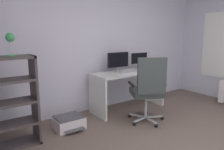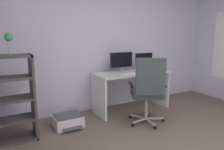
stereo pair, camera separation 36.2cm
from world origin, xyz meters
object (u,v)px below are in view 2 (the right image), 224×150
object	(u,v)px
computer_mouse	(144,71)
keyboard	(130,73)
monitor_secondary	(143,60)
office_chair	(148,88)
monitor_main	(121,61)
printer	(68,121)
desk_lamp	(9,39)
desk	(131,82)

from	to	relation	value
computer_mouse	keyboard	bearing A→B (deg)	162.91
monitor_secondary	office_chair	bearing A→B (deg)	-122.99
monitor_main	printer	distance (m)	1.50
desk_lamp	printer	size ratio (longest dim) A/B	0.64
monitor_main	computer_mouse	xyz separation A→B (m)	(0.34, -0.26, -0.20)
computer_mouse	printer	size ratio (longest dim) A/B	0.22
computer_mouse	desk_lamp	bearing A→B (deg)	170.54
monitor_main	monitor_secondary	distance (m)	0.53
desk	office_chair	world-z (taller)	office_chair
monitor_secondary	office_chair	distance (m)	1.09
desk	monitor_main	bearing A→B (deg)	143.49
desk	computer_mouse	world-z (taller)	computer_mouse
monitor_main	desk_lamp	size ratio (longest dim) A/B	1.61
monitor_secondary	keyboard	size ratio (longest dim) A/B	1.27
desk	monitor_secondary	bearing A→B (deg)	17.88
keyboard	computer_mouse	bearing A→B (deg)	-1.90
monitor_secondary	computer_mouse	xyz separation A→B (m)	(-0.19, -0.26, -0.19)
monitor_secondary	desk_lamp	world-z (taller)	desk_lamp
desk	monitor_main	xyz separation A→B (m)	(-0.16, 0.12, 0.42)
desk_lamp	printer	world-z (taller)	desk_lamp
monitor_main	printer	xyz separation A→B (m)	(-1.19, -0.28, -0.87)
keyboard	desk_lamp	world-z (taller)	desk_lamp
desk_lamp	computer_mouse	bearing A→B (deg)	2.64
keyboard	printer	xyz separation A→B (m)	(-1.24, -0.04, -0.67)
monitor_main	computer_mouse	bearing A→B (deg)	-37.38
computer_mouse	monitor_main	bearing A→B (deg)	130.51
monitor_secondary	desk	bearing A→B (deg)	-162.12
keyboard	office_chair	size ratio (longest dim) A/B	0.30
computer_mouse	printer	world-z (taller)	computer_mouse
monitor_main	computer_mouse	size ratio (longest dim) A/B	4.70
keyboard	desk	bearing A→B (deg)	50.79
monitor_secondary	office_chair	world-z (taller)	office_chair
monitor_secondary	keyboard	world-z (taller)	monitor_secondary
desk	monitor_main	size ratio (longest dim) A/B	3.11
printer	desk_lamp	bearing A→B (deg)	-173.54
monitor_secondary	office_chair	xyz separation A→B (m)	(-0.56, -0.87, -0.34)
office_chair	monitor_main	bearing A→B (deg)	87.91
desk	desk_lamp	size ratio (longest dim) A/B	5.02
monitor_main	keyboard	bearing A→B (deg)	-77.32
printer	computer_mouse	bearing A→B (deg)	0.70
desk	printer	xyz separation A→B (m)	(-1.35, -0.16, -0.46)
monitor_main	printer	bearing A→B (deg)	-166.68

